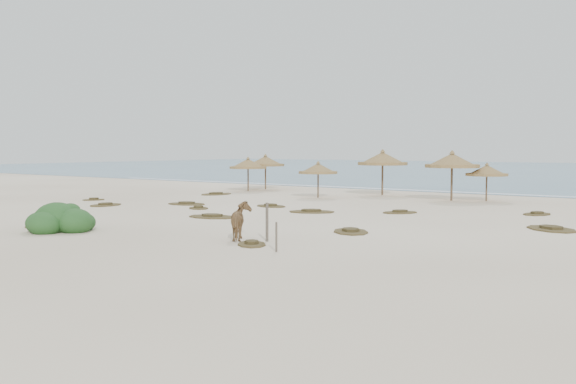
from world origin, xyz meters
name	(u,v)px	position (x,y,z in m)	size (l,w,h in m)	color
ground	(188,225)	(0.00, 0.00, 0.00)	(160.00, 160.00, 0.00)	#F3E2C7
foam_line	(435,191)	(0.00, 26.00, 0.00)	(70.00, 0.60, 0.01)	white
palapa_0	(248,164)	(-11.61, 17.92, 2.04)	(2.91, 2.91, 2.63)	brown
palapa_1	(265,162)	(-11.88, 20.38, 2.19)	(3.88, 3.88, 2.82)	brown
palapa_2	(318,169)	(-3.81, 15.79, 1.89)	(2.84, 2.84, 2.44)	brown
palapa_3	(383,159)	(-1.45, 20.31, 2.49)	(4.06, 4.06, 3.21)	brown
palapa_4	(452,161)	(4.23, 18.73, 2.46)	(4.49, 4.49, 3.17)	brown
palapa_5	(487,171)	(6.11, 19.67, 1.86)	(3.04, 3.04, 2.40)	brown
horse	(241,221)	(4.73, -1.99, 0.68)	(0.74, 1.62, 1.37)	#9C7247
fence_post_near	(267,222)	(5.71, -1.74, 0.69)	(0.10, 0.10, 1.37)	brown
fence_post_far	(276,237)	(7.37, -3.37, 0.48)	(0.07, 0.07, 0.96)	brown
bush	(58,220)	(-2.72, -4.45, 0.44)	(2.97, 2.61, 1.33)	#275725
scrub_0	(106,205)	(-10.35, 3.75, 0.05)	(1.83, 2.41, 0.16)	brown
scrub_1	(187,204)	(-7.15, 7.00, 0.05)	(2.60, 1.91, 0.16)	brown
scrub_2	(198,208)	(-4.77, 5.54, 0.05)	(1.85, 1.67, 0.16)	brown
scrub_3	(312,211)	(1.27, 7.58, 0.05)	(2.80, 2.47, 0.16)	brown
scrub_4	(351,231)	(6.86, 2.08, 0.05)	(2.34, 2.42, 0.16)	brown
scrub_5	(551,229)	(12.98, 7.56, 0.05)	(2.89, 2.82, 0.16)	brown
scrub_6	(216,194)	(-11.09, 13.78, 0.05)	(1.91, 2.63, 0.16)	brown
scrub_7	(400,212)	(5.08, 9.94, 0.05)	(2.06, 2.21, 0.16)	brown
scrub_8	(94,199)	(-14.00, 5.66, 0.05)	(1.41, 1.63, 0.16)	brown
scrub_9	(212,216)	(-1.20, 2.82, 0.05)	(2.67, 1.96, 0.16)	brown
scrub_10	(537,214)	(10.90, 13.21, 0.05)	(1.53, 1.97, 0.16)	brown
scrub_11	(46,225)	(-4.60, -3.77, 0.05)	(1.46, 2.08, 0.16)	brown
scrub_12	(252,244)	(5.84, -2.74, 0.05)	(1.72, 1.72, 0.16)	brown
scrub_13	(271,206)	(-2.34, 8.83, 0.05)	(2.15, 1.59, 0.16)	brown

